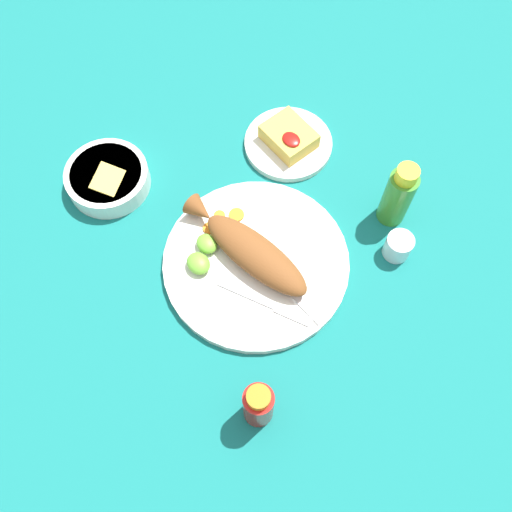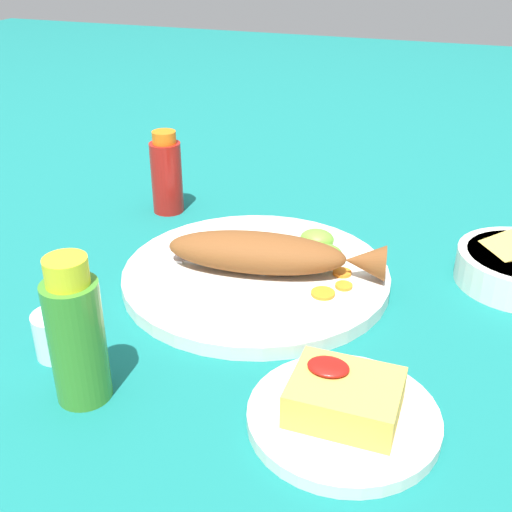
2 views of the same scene
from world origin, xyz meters
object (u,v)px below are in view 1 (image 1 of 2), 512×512
(fork_far, at_px, (270,305))
(hot_sauce_bottle_red, at_px, (258,405))
(main_plate, at_px, (256,263))
(salt_cup, at_px, (398,247))
(side_plate_fries, at_px, (288,144))
(guacamole_bowl, at_px, (108,178))
(fork_near, at_px, (291,291))
(fried_fish, at_px, (250,250))
(hot_sauce_bottle_green, at_px, (398,195))

(fork_far, xyz_separation_m, hot_sauce_bottle_red, (0.13, -0.13, 0.04))
(main_plate, height_order, salt_cup, salt_cup)
(main_plate, relative_size, side_plate_fries, 1.91)
(side_plate_fries, bearing_deg, fork_far, -45.82)
(guacamole_bowl, bearing_deg, fork_near, 17.00)
(fried_fish, bearing_deg, guacamole_bowl, -169.56)
(main_plate, bearing_deg, hot_sauce_bottle_red, -38.40)
(fork_near, bearing_deg, fried_fish, -174.85)
(hot_sauce_bottle_red, xyz_separation_m, side_plate_fries, (-0.38, 0.40, -0.06))
(fork_near, bearing_deg, main_plate, -175.23)
(guacamole_bowl, bearing_deg, salt_cup, 35.58)
(hot_sauce_bottle_red, distance_m, guacamole_bowl, 0.54)
(side_plate_fries, xyz_separation_m, guacamole_bowl, (-0.15, -0.34, 0.02))
(fried_fish, xyz_separation_m, side_plate_fries, (-0.15, 0.23, -0.04))
(hot_sauce_bottle_green, distance_m, side_plate_fries, 0.27)
(fried_fish, bearing_deg, side_plate_fries, 114.62)
(fork_far, distance_m, hot_sauce_bottle_green, 0.31)
(hot_sauce_bottle_green, bearing_deg, guacamole_bowl, -136.40)
(fried_fish, xyz_separation_m, fork_far, (0.10, -0.03, -0.02))
(fried_fish, relative_size, fork_far, 1.66)
(hot_sauce_bottle_green, bearing_deg, fork_near, -88.81)
(hot_sauce_bottle_green, relative_size, side_plate_fries, 0.85)
(main_plate, xyz_separation_m, fork_near, (0.09, 0.01, 0.01))
(salt_cup, relative_size, guacamole_bowl, 0.31)
(fork_far, relative_size, hot_sauce_bottle_red, 1.29)
(main_plate, height_order, fried_fish, fried_fish)
(fork_near, height_order, fork_far, same)
(fork_near, xyz_separation_m, fork_far, (-0.00, -0.05, 0.00))
(fork_far, relative_size, side_plate_fries, 0.95)
(main_plate, relative_size, salt_cup, 6.82)
(main_plate, relative_size, fried_fish, 1.21)
(side_plate_fries, relative_size, guacamole_bowl, 1.11)
(salt_cup, bearing_deg, hot_sauce_bottle_red, -80.39)
(hot_sauce_bottle_green, height_order, salt_cup, hot_sauce_bottle_green)
(fork_near, distance_m, guacamole_bowl, 0.43)
(salt_cup, relative_size, side_plate_fries, 0.28)
(fried_fish, xyz_separation_m, guacamole_bowl, (-0.31, -0.11, -0.02))
(salt_cup, xyz_separation_m, side_plate_fries, (-0.32, 0.00, -0.02))
(main_plate, xyz_separation_m, hot_sauce_bottle_green, (0.08, 0.27, 0.06))
(fork_near, distance_m, salt_cup, 0.22)
(main_plate, height_order, fork_near, fork_near)
(fork_near, relative_size, side_plate_fries, 1.02)
(fork_near, height_order, hot_sauce_bottle_green, hot_sauce_bottle_green)
(hot_sauce_bottle_red, bearing_deg, hot_sauce_bottle_green, 106.51)
(fried_fish, bearing_deg, fork_far, -28.44)
(hot_sauce_bottle_red, height_order, guacamole_bowl, hot_sauce_bottle_red)
(fork_near, distance_m, hot_sauce_bottle_red, 0.22)
(main_plate, height_order, fork_far, fork_far)
(main_plate, distance_m, side_plate_fries, 0.28)
(fork_far, bearing_deg, hot_sauce_bottle_red, -71.64)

